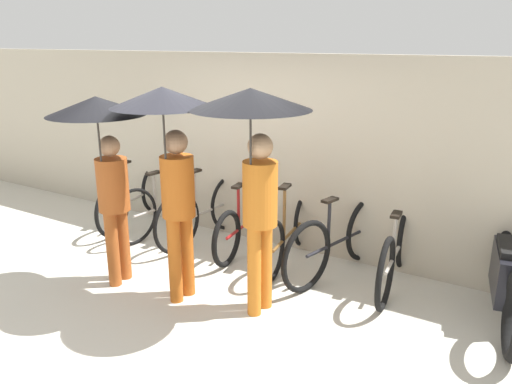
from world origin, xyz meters
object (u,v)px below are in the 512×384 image
at_px(parked_bicycle_1, 167,205).
at_px(parked_bicycle_2, 205,211).
at_px(parked_bicycle_0, 135,197).
at_px(pedestrian_leading, 103,142).
at_px(pedestrian_center, 169,141).
at_px(pedestrian_trailing, 254,140).
at_px(parked_bicycle_6, 396,252).
at_px(motorcycle, 507,276).
at_px(parked_bicycle_3, 245,224).
at_px(parked_bicycle_5, 339,240).
at_px(parked_bicycle_4, 290,232).

height_order(parked_bicycle_1, parked_bicycle_2, parked_bicycle_2).
height_order(parked_bicycle_0, pedestrian_leading, pedestrian_leading).
relative_size(pedestrian_center, pedestrian_trailing, 0.99).
relative_size(parked_bicycle_6, motorcycle, 0.87).
relative_size(parked_bicycle_3, pedestrian_trailing, 0.76).
relative_size(parked_bicycle_3, parked_bicycle_6, 0.90).
xyz_separation_m(parked_bicycle_6, pedestrian_center, (-1.76, -1.45, 1.24)).
bearing_deg(parked_bicycle_1, pedestrian_leading, -152.97).
height_order(pedestrian_leading, motorcycle, pedestrian_leading).
relative_size(parked_bicycle_6, pedestrian_leading, 0.90).
bearing_deg(motorcycle, parked_bicycle_1, 79.02).
xyz_separation_m(parked_bicycle_3, parked_bicycle_5, (1.23, -0.02, 0.05)).
height_order(parked_bicycle_5, pedestrian_leading, pedestrian_leading).
xyz_separation_m(parked_bicycle_0, parked_bicycle_6, (3.69, 0.01, 0.00)).
relative_size(pedestrian_leading, pedestrian_trailing, 0.94).
xyz_separation_m(parked_bicycle_1, parked_bicycle_2, (0.61, 0.03, 0.01)).
distance_m(parked_bicycle_0, pedestrian_center, 2.71).
bearing_deg(parked_bicycle_6, pedestrian_trailing, 137.08).
bearing_deg(pedestrian_trailing, parked_bicycle_0, -19.51).
distance_m(parked_bicycle_4, pedestrian_trailing, 1.82).
xyz_separation_m(parked_bicycle_0, motorcycle, (4.75, -0.11, 0.04)).
bearing_deg(parked_bicycle_3, parked_bicycle_0, 82.16).
relative_size(pedestrian_trailing, motorcycle, 1.04).
relative_size(parked_bicycle_0, parked_bicycle_1, 0.98).
distance_m(parked_bicycle_1, parked_bicycle_5, 2.46).
relative_size(parked_bicycle_0, parked_bicycle_4, 1.01).
height_order(parked_bicycle_4, pedestrian_trailing, pedestrian_trailing).
relative_size(parked_bicycle_3, motorcycle, 0.79).
bearing_deg(parked_bicycle_5, parked_bicycle_0, 102.43).
bearing_deg(parked_bicycle_5, parked_bicycle_3, 102.35).
height_order(parked_bicycle_2, pedestrian_center, pedestrian_center).
bearing_deg(pedestrian_center, parked_bicycle_5, -126.17).
bearing_deg(motorcycle, parked_bicycle_2, 78.42).
bearing_deg(parked_bicycle_3, parked_bicycle_1, 83.64).
bearing_deg(motorcycle, parked_bicycle_0, 78.63).
bearing_deg(pedestrian_center, pedestrian_leading, 8.88).
bearing_deg(parked_bicycle_6, parked_bicycle_3, 85.55).
bearing_deg(parked_bicycle_0, parked_bicycle_3, -102.39).
bearing_deg(pedestrian_leading, parked_bicycle_1, -78.51).
height_order(parked_bicycle_2, parked_bicycle_5, parked_bicycle_5).
bearing_deg(pedestrian_trailing, parked_bicycle_3, -49.15).
distance_m(parked_bicycle_1, pedestrian_leading, 1.95).
height_order(parked_bicycle_2, pedestrian_trailing, pedestrian_trailing).
height_order(parked_bicycle_0, parked_bicycle_3, parked_bicycle_3).
bearing_deg(pedestrian_leading, parked_bicycle_6, -157.33).
distance_m(parked_bicycle_0, pedestrian_trailing, 3.27).
bearing_deg(parked_bicycle_3, pedestrian_center, 176.49).
height_order(parked_bicycle_3, pedestrian_trailing, pedestrian_trailing).
relative_size(parked_bicycle_1, pedestrian_trailing, 0.86).
bearing_deg(parked_bicycle_1, parked_bicycle_3, -82.22).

